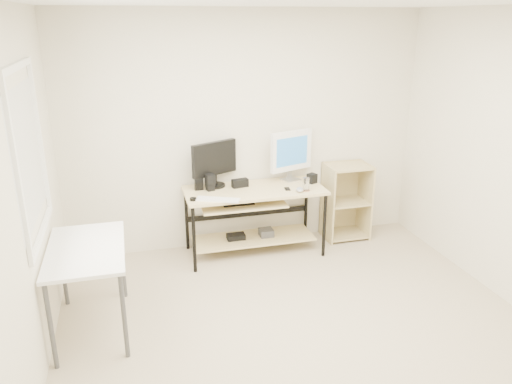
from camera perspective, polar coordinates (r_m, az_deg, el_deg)
The scene contains 16 objects.
room at distance 3.68m, azimuth 4.16°, elevation 0.65°, with size 4.01×4.01×2.62m.
desk at distance 5.43m, azimuth -0.46°, elevation -1.77°, with size 1.50×0.65×0.75m.
side_table at distance 4.27m, azimuth -18.80°, elevation -7.02°, with size 0.60×1.00×0.75m.
shelf_unit at distance 5.99m, azimuth 10.11°, elevation -0.93°, with size 0.50×0.40×0.90m.
black_monitor at distance 5.38m, azimuth -4.78°, elevation 3.51°, with size 0.52×0.28×0.50m.
white_imac at distance 5.58m, azimuth 4.05°, elevation 4.55°, with size 0.52×0.22×0.57m.
keyboard at distance 5.04m, azimuth -4.38°, elevation -0.86°, with size 0.44×0.12×0.02m, color white.
mouse at distance 5.30m, azimuth 5.04°, elevation 0.29°, with size 0.08×0.13×0.04m, color #ACACB1.
center_speaker at distance 5.42m, azimuth -1.85°, elevation 1.03°, with size 0.18×0.08×0.09m, color black.
speaker_left at distance 5.31m, azimuth -5.27°, elevation 1.14°, with size 0.11×0.11×0.18m.
speaker_right at distance 5.58m, azimuth 6.42°, elevation 1.56°, with size 0.09×0.09×0.11m, color black.
audio_controller at distance 5.34m, azimuth -6.58°, elevation 1.19°, with size 0.09×0.06×0.18m, color black.
volume_puck at distance 5.06m, azimuth -7.20°, elevation -0.82°, with size 0.07×0.07×0.03m, color black.
smartphone at distance 5.36m, azimuth 3.60°, elevation 0.36°, with size 0.05×0.10×0.01m, color black.
coaster at distance 5.34m, azimuth 5.71°, elevation 0.18°, with size 0.09×0.09×0.01m, color #A36B49.
drinking_glass at distance 5.31m, azimuth 5.74°, elevation 0.92°, with size 0.07×0.07×0.14m, color white.
Camera 1 is at (-1.30, -3.25, 2.49)m, focal length 35.00 mm.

